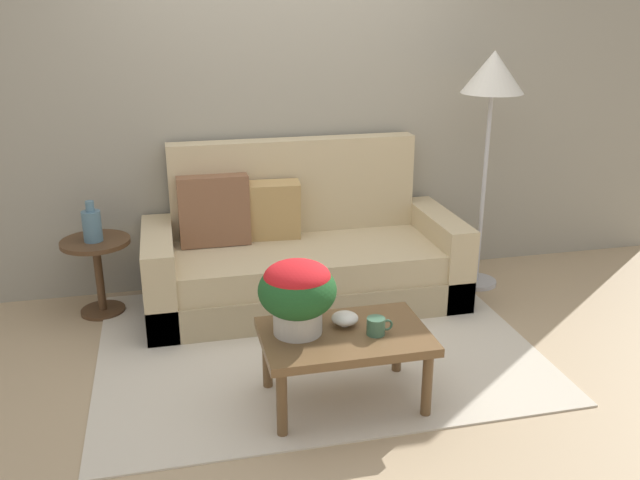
{
  "coord_description": "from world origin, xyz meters",
  "views": [
    {
      "loc": [
        -0.81,
        -3.62,
        1.99
      ],
      "look_at": [
        0.03,
        -0.04,
        0.69
      ],
      "focal_mm": 37.83,
      "sensor_mm": 36.0,
      "label": 1
    }
  ],
  "objects_px": {
    "potted_plant": "(297,291)",
    "coffee_table": "(345,342)",
    "coffee_mug": "(376,326)",
    "table_vase": "(92,225)",
    "snack_bowl": "(345,318)",
    "side_table": "(98,263)",
    "floor_lamp": "(492,86)",
    "couch": "(299,256)"
  },
  "relations": [
    {
      "from": "potted_plant",
      "to": "snack_bowl",
      "type": "distance_m",
      "value": 0.32
    },
    {
      "from": "couch",
      "to": "side_table",
      "type": "bearing_deg",
      "value": 176.28
    },
    {
      "from": "coffee_table",
      "to": "snack_bowl",
      "type": "xyz_separation_m",
      "value": [
        0.02,
        0.08,
        0.09
      ]
    },
    {
      "from": "coffee_table",
      "to": "snack_bowl",
      "type": "relative_size",
      "value": 6.04
    },
    {
      "from": "potted_plant",
      "to": "table_vase",
      "type": "height_order",
      "value": "table_vase"
    },
    {
      "from": "side_table",
      "to": "floor_lamp",
      "type": "relative_size",
      "value": 0.31
    },
    {
      "from": "coffee_table",
      "to": "table_vase",
      "type": "bearing_deg",
      "value": 133.31
    },
    {
      "from": "coffee_table",
      "to": "side_table",
      "type": "xyz_separation_m",
      "value": [
        -1.31,
        1.41,
        0.01
      ]
    },
    {
      "from": "floor_lamp",
      "to": "coffee_table",
      "type": "bearing_deg",
      "value": -136.73
    },
    {
      "from": "couch",
      "to": "coffee_mug",
      "type": "relative_size",
      "value": 15.6
    },
    {
      "from": "coffee_table",
      "to": "floor_lamp",
      "type": "bearing_deg",
      "value": 43.27
    },
    {
      "from": "snack_bowl",
      "to": "table_vase",
      "type": "xyz_separation_m",
      "value": [
        -1.34,
        1.32,
        0.19
      ]
    },
    {
      "from": "couch",
      "to": "coffee_mug",
      "type": "distance_m",
      "value": 1.39
    },
    {
      "from": "side_table",
      "to": "snack_bowl",
      "type": "relative_size",
      "value": 3.69
    },
    {
      "from": "snack_bowl",
      "to": "couch",
      "type": "bearing_deg",
      "value": 89.46
    },
    {
      "from": "couch",
      "to": "potted_plant",
      "type": "bearing_deg",
      "value": -101.8
    },
    {
      "from": "snack_bowl",
      "to": "table_vase",
      "type": "distance_m",
      "value": 1.89
    },
    {
      "from": "couch",
      "to": "coffee_table",
      "type": "relative_size",
      "value": 2.51
    },
    {
      "from": "floor_lamp",
      "to": "coffee_mug",
      "type": "xyz_separation_m",
      "value": [
        -1.22,
        -1.35,
        -1.0
      ]
    },
    {
      "from": "floor_lamp",
      "to": "table_vase",
      "type": "distance_m",
      "value": 2.81
    },
    {
      "from": "potted_plant",
      "to": "coffee_mug",
      "type": "height_order",
      "value": "potted_plant"
    },
    {
      "from": "floor_lamp",
      "to": "snack_bowl",
      "type": "relative_size",
      "value": 11.93
    },
    {
      "from": "coffee_mug",
      "to": "table_vase",
      "type": "height_order",
      "value": "table_vase"
    },
    {
      "from": "coffee_table",
      "to": "table_vase",
      "type": "height_order",
      "value": "table_vase"
    },
    {
      "from": "floor_lamp",
      "to": "couch",
      "type": "bearing_deg",
      "value": 178.4
    },
    {
      "from": "potted_plant",
      "to": "table_vase",
      "type": "distance_m",
      "value": 1.72
    },
    {
      "from": "potted_plant",
      "to": "table_vase",
      "type": "relative_size",
      "value": 1.46
    },
    {
      "from": "potted_plant",
      "to": "coffee_table",
      "type": "bearing_deg",
      "value": -13.65
    },
    {
      "from": "coffee_mug",
      "to": "snack_bowl",
      "type": "height_order",
      "value": "coffee_mug"
    },
    {
      "from": "coffee_mug",
      "to": "table_vase",
      "type": "relative_size",
      "value": 0.51
    },
    {
      "from": "couch",
      "to": "floor_lamp",
      "type": "bearing_deg",
      "value": -1.6
    },
    {
      "from": "side_table",
      "to": "coffee_mug",
      "type": "distance_m",
      "value": 2.07
    },
    {
      "from": "table_vase",
      "to": "coffee_mug",
      "type": "bearing_deg",
      "value": -44.73
    },
    {
      "from": "coffee_mug",
      "to": "table_vase",
      "type": "xyz_separation_m",
      "value": [
        -1.47,
        1.45,
        0.18
      ]
    },
    {
      "from": "side_table",
      "to": "table_vase",
      "type": "relative_size",
      "value": 1.93
    },
    {
      "from": "side_table",
      "to": "coffee_mug",
      "type": "bearing_deg",
      "value": -45.2
    },
    {
      "from": "floor_lamp",
      "to": "table_vase",
      "type": "relative_size",
      "value": 6.25
    },
    {
      "from": "couch",
      "to": "table_vase",
      "type": "distance_m",
      "value": 1.38
    },
    {
      "from": "coffee_mug",
      "to": "coffee_table",
      "type": "bearing_deg",
      "value": 159.51
    },
    {
      "from": "side_table",
      "to": "potted_plant",
      "type": "distance_m",
      "value": 1.76
    },
    {
      "from": "couch",
      "to": "potted_plant",
      "type": "distance_m",
      "value": 1.33
    },
    {
      "from": "coffee_table",
      "to": "table_vase",
      "type": "relative_size",
      "value": 3.16
    }
  ]
}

